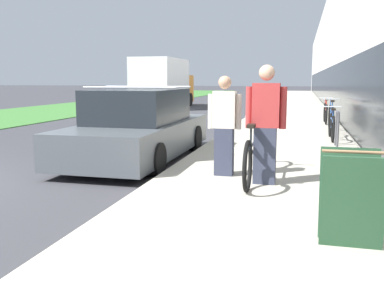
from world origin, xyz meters
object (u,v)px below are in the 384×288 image
(moving_truck, at_px, (163,83))
(cruiser_bike_middle, at_px, (331,117))
(cruiser_bike_farthest, at_px, (325,113))
(parked_sedan_curbside, at_px, (139,128))
(person_rider, at_px, (266,125))
(cruiser_bike_nearest, at_px, (332,126))
(bike_rack_hoop, at_px, (337,125))
(tandem_bicycle, at_px, (255,153))
(person_bystander, at_px, (224,126))
(sandwich_board_sign, at_px, (351,197))

(moving_truck, bearing_deg, cruiser_bike_middle, -51.01)
(cruiser_bike_farthest, height_order, parked_sedan_curbside, parked_sedan_curbside)
(cruiser_bike_middle, distance_m, cruiser_bike_farthest, 2.22)
(person_rider, bearing_deg, cruiser_bike_nearest, 76.23)
(cruiser_bike_nearest, relative_size, cruiser_bike_middle, 0.95)
(bike_rack_hoop, relative_size, cruiser_bike_middle, 0.45)
(tandem_bicycle, bearing_deg, cruiser_bike_farthest, 80.63)
(parked_sedan_curbside, bearing_deg, cruiser_bike_nearest, 36.77)
(person_bystander, relative_size, parked_sedan_curbside, 0.33)
(person_bystander, bearing_deg, moving_truck, 111.02)
(person_bystander, height_order, cruiser_bike_nearest, person_bystander)
(bike_rack_hoop, relative_size, cruiser_bike_nearest, 0.48)
(person_bystander, relative_size, cruiser_bike_middle, 0.85)
(cruiser_bike_middle, bearing_deg, person_bystander, -106.62)
(tandem_bicycle, xyz_separation_m, cruiser_bike_nearest, (1.46, 4.90, -0.03))
(person_rider, xyz_separation_m, cruiser_bike_nearest, (1.28, 5.22, -0.52))
(person_rider, distance_m, cruiser_bike_nearest, 5.40)
(person_rider, xyz_separation_m, parked_sedan_curbside, (-2.84, 2.15, -0.37))
(cruiser_bike_middle, bearing_deg, sandwich_board_sign, -92.43)
(cruiser_bike_farthest, bearing_deg, sandwich_board_sign, -91.74)
(person_rider, xyz_separation_m, bike_rack_hoop, (1.31, 3.89, -0.37))
(person_bystander, bearing_deg, cruiser_bike_middle, 73.38)
(bike_rack_hoop, distance_m, sandwich_board_sign, 6.13)
(person_rider, xyz_separation_m, sandwich_board_sign, (0.99, -2.23, -0.43))
(tandem_bicycle, relative_size, person_bystander, 1.61)
(tandem_bicycle, height_order, person_rider, person_rider)
(person_bystander, distance_m, cruiser_bike_farthest, 9.42)
(person_bystander, relative_size, sandwich_board_sign, 1.78)
(bike_rack_hoop, bearing_deg, cruiser_bike_nearest, 91.39)
(sandwich_board_sign, bearing_deg, moving_truck, 112.60)
(bike_rack_hoop, xyz_separation_m, parked_sedan_curbside, (-4.15, -1.74, 0.00))
(cruiser_bike_middle, relative_size, moving_truck, 0.30)
(cruiser_bike_farthest, distance_m, sandwich_board_sign, 11.82)
(cruiser_bike_nearest, bearing_deg, bike_rack_hoop, -88.61)
(person_rider, height_order, bike_rack_hoop, person_rider)
(bike_rack_hoop, distance_m, cruiser_bike_middle, 3.48)
(cruiser_bike_middle, bearing_deg, cruiser_bike_nearest, -93.02)
(person_bystander, xyz_separation_m, bike_rack_hoop, (2.00, 3.49, -0.29))
(person_bystander, xyz_separation_m, sandwich_board_sign, (1.67, -2.63, -0.35))
(cruiser_bike_middle, bearing_deg, tandem_bicycle, -102.62)
(cruiser_bike_middle, xyz_separation_m, parked_sedan_curbside, (-4.23, -5.22, 0.12))
(tandem_bicycle, distance_m, person_bystander, 0.66)
(person_rider, relative_size, sandwich_board_sign, 1.95)
(cruiser_bike_nearest, height_order, cruiser_bike_farthest, cruiser_bike_farthest)
(tandem_bicycle, height_order, parked_sedan_curbside, parked_sedan_curbside)
(sandwich_board_sign, bearing_deg, bike_rack_hoop, 86.95)
(moving_truck, bearing_deg, parked_sedan_curbside, -73.60)
(moving_truck, bearing_deg, cruiser_bike_farthest, -44.87)
(person_rider, xyz_separation_m, cruiser_bike_farthest, (1.35, 9.59, -0.51))
(person_rider, bearing_deg, cruiser_bike_middle, 79.29)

